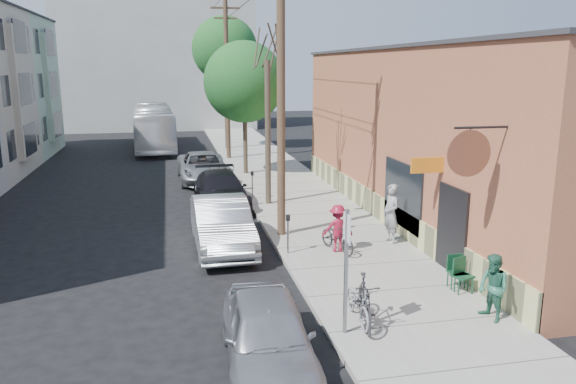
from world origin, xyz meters
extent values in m
plane|color=black|center=(0.00, 0.00, 0.00)|extent=(120.00, 120.00, 0.00)
cube|color=#99978D|center=(4.25, 11.00, 0.07)|extent=(4.50, 58.00, 0.15)
cube|color=#A0573B|center=(9.00, 5.00, 3.25)|extent=(5.00, 20.00, 6.50)
cube|color=#2B2B2D|center=(9.00, 5.00, 6.55)|extent=(5.20, 20.20, 0.12)
cube|color=#CBC87F|center=(6.48, 5.00, 0.55)|extent=(0.10, 20.00, 1.10)
cube|color=black|center=(6.47, -1.00, 1.30)|extent=(0.10, 1.60, 2.60)
cube|color=black|center=(6.47, 2.50, 1.60)|extent=(0.08, 3.00, 2.20)
cylinder|color=brown|center=(5.55, -3.20, 3.90)|extent=(1.10, 0.06, 1.10)
cube|color=orange|center=(6.00, -0.20, 3.10)|extent=(1.00, 0.08, 0.45)
cube|color=#BBAD98|center=(-9.25, 18.00, 4.50)|extent=(1.10, 3.20, 7.00)
cube|color=#9FB89B|center=(-12.00, 26.00, 4.50)|extent=(6.00, 8.00, 9.00)
cube|color=#9FB89B|center=(-9.25, 26.00, 4.50)|extent=(1.10, 3.20, 7.00)
cube|color=#ADADA8|center=(-2.00, 42.00, 6.00)|extent=(18.00, 8.00, 12.00)
cube|color=slate|center=(2.35, -4.06, 1.55)|extent=(0.07, 0.07, 2.80)
cube|color=silver|center=(2.35, -4.06, 2.55)|extent=(0.02, 0.45, 0.60)
cylinder|color=slate|center=(2.25, 1.47, 0.70)|extent=(0.06, 0.06, 1.10)
cylinder|color=black|center=(2.25, 1.47, 1.30)|extent=(0.14, 0.14, 0.18)
cylinder|color=slate|center=(2.25, 9.03, 0.70)|extent=(0.06, 0.06, 1.10)
cylinder|color=black|center=(2.25, 9.03, 1.30)|extent=(0.14, 0.14, 0.18)
cylinder|color=#503A28|center=(2.45, 3.52, 5.15)|extent=(0.28, 0.28, 10.00)
cylinder|color=#503A28|center=(2.45, 20.76, 5.15)|extent=(0.28, 0.28, 10.00)
cube|color=#503A28|center=(2.45, 20.76, 9.35)|extent=(1.80, 0.12, 0.12)
cube|color=#503A28|center=(2.45, 20.76, 8.75)|extent=(1.40, 0.10, 0.10)
cylinder|color=#44392C|center=(2.80, 8.11, 3.14)|extent=(0.24, 0.24, 5.99)
cylinder|color=#44392C|center=(2.80, 15.27, 2.47)|extent=(0.24, 0.24, 4.64)
sphere|color=#205D24|center=(2.80, 15.27, 5.08)|extent=(4.33, 4.33, 4.33)
cylinder|color=#44392C|center=(2.80, 25.22, 3.40)|extent=(0.24, 0.24, 6.51)
sphere|color=#205D24|center=(2.80, 25.22, 7.06)|extent=(4.55, 4.55, 4.55)
imported|color=gray|center=(5.80, 1.84, 1.14)|extent=(0.58, 0.79, 1.98)
imported|color=#28654D|center=(5.85, -4.15, 0.93)|extent=(0.71, 0.85, 1.57)
imported|color=maroon|center=(3.82, 1.33, 0.90)|extent=(1.02, 0.63, 1.51)
imported|color=black|center=(3.82, 1.33, 0.61)|extent=(1.09, 1.84, 0.91)
imported|color=black|center=(2.91, -3.76, 0.70)|extent=(0.88, 1.91, 1.11)
imported|color=gray|center=(2.82, -3.56, 0.61)|extent=(0.69, 1.76, 0.91)
imported|color=#9C9DA3|center=(0.49, -4.96, 0.72)|extent=(1.93, 4.33, 1.45)
imported|color=#ACB0B4|center=(0.32, 2.82, 0.83)|extent=(1.86, 5.06, 1.66)
imported|color=black|center=(0.80, 8.39, 0.74)|extent=(2.19, 5.17, 1.49)
imported|color=#94989B|center=(0.41, 14.16, 0.75)|extent=(2.64, 5.47, 1.50)
imported|color=white|center=(-2.31, 27.05, 1.58)|extent=(3.11, 11.45, 3.16)
camera|label=1|loc=(-1.23, -14.93, 5.87)|focal=35.00mm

